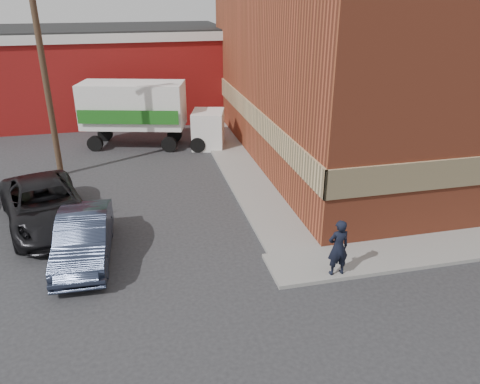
{
  "coord_description": "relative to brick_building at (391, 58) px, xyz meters",
  "views": [
    {
      "loc": [
        -4.1,
        -12.24,
        7.84
      ],
      "look_at": [
        -0.8,
        1.75,
        1.55
      ],
      "focal_mm": 35.0,
      "sensor_mm": 36.0,
      "label": 1
    }
  ],
  "objects": [
    {
      "name": "suv_a",
      "position": [
        -15.9,
        -5.04,
        -3.9
      ],
      "size": [
        4.11,
        6.12,
        1.56
      ],
      "primitive_type": "imported",
      "rotation": [
        0.0,
        0.0,
        0.3
      ],
      "color": "black",
      "rests_on": "ground"
    },
    {
      "name": "brick_building",
      "position": [
        0.0,
        0.0,
        0.0
      ],
      "size": [
        14.25,
        18.25,
        9.36
      ],
      "color": "#A04329",
      "rests_on": "ground"
    },
    {
      "name": "warehouse",
      "position": [
        -14.5,
        11.0,
        -1.87
      ],
      "size": [
        16.3,
        8.3,
        5.6
      ],
      "color": "maroon",
      "rests_on": "ground"
    },
    {
      "name": "man",
      "position": [
        -7.18,
        -10.55,
        -3.69
      ],
      "size": [
        0.65,
        0.44,
        1.75
      ],
      "primitive_type": "imported",
      "rotation": [
        0.0,
        0.0,
        3.18
      ],
      "color": "black",
      "rests_on": "sidewalk_south"
    },
    {
      "name": "sidewalk_west",
      "position": [
        -7.9,
        0.0,
        -4.62
      ],
      "size": [
        1.8,
        18.0,
        0.12
      ],
      "primitive_type": "cube",
      "color": "gray",
      "rests_on": "ground"
    },
    {
      "name": "box_truck",
      "position": [
        -11.86,
        3.33,
        -2.73
      ],
      "size": [
        7.16,
        3.76,
        3.39
      ],
      "rotation": [
        0.0,
        0.0,
        -0.27
      ],
      "color": "white",
      "rests_on": "ground"
    },
    {
      "name": "utility_pole",
      "position": [
        -16.0,
        0.0,
        0.06
      ],
      "size": [
        2.0,
        0.26,
        9.0
      ],
      "color": "#493424",
      "rests_on": "ground"
    },
    {
      "name": "sedan",
      "position": [
        -14.41,
        -7.76,
        -3.96
      ],
      "size": [
        1.67,
        4.43,
        1.45
      ],
      "primitive_type": "imported",
      "rotation": [
        0.0,
        0.0,
        -0.03
      ],
      "color": "#2B3348",
      "rests_on": "ground"
    },
    {
      "name": "ground",
      "position": [
        -8.5,
        -9.0,
        -4.68
      ],
      "size": [
        90.0,
        90.0,
        0.0
      ],
      "primitive_type": "plane",
      "color": "#28282B",
      "rests_on": "ground"
    }
  ]
}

